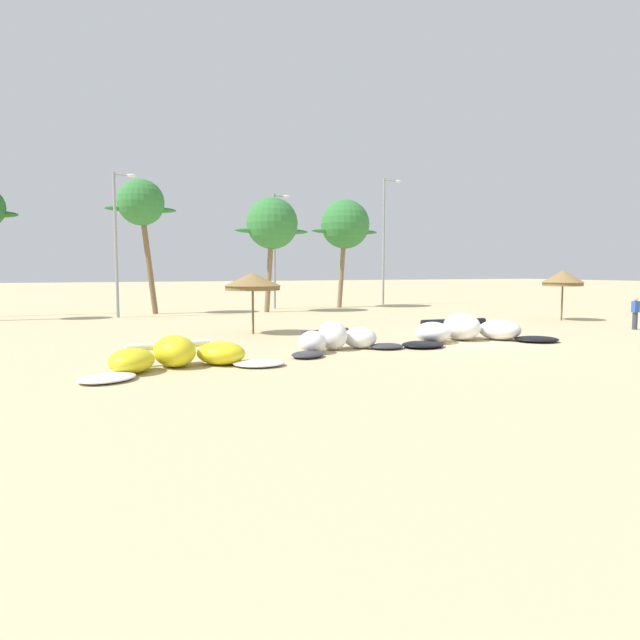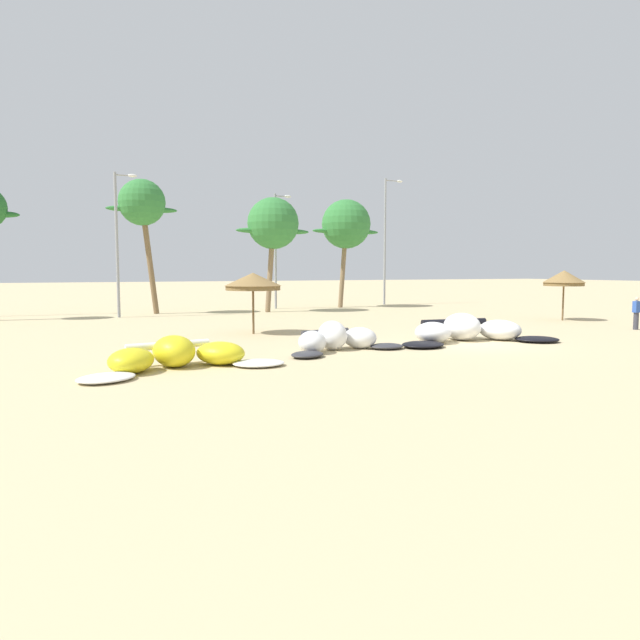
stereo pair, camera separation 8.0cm
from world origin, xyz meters
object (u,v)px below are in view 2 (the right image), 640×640
Objects in this scene: kite_far_left at (177,356)px; person_near_kites at (636,313)px; lamppost_east at (386,236)px; kite_left at (337,339)px; palm_left at (142,204)px; kite_left_of_center at (467,331)px; beach_umbrella_near_van at (253,281)px; palm_left_of_gap at (273,224)px; beach_umbrella_middle at (564,278)px; lamppost_east_center at (277,245)px; palm_center_left at (346,225)px; lamppost_west_center at (118,238)px.

person_near_kites is at bearing 4.86° from kite_far_left.
lamppost_east is at bearing 91.95° from person_near_kites.
kite_left is 22.23m from palm_left.
beach_umbrella_near_van is at bearing 139.01° from kite_left_of_center.
palm_left_of_gap is (10.31, 20.53, 5.74)m from kite_far_left.
lamppost_east is (15.91, 23.24, 5.43)m from kite_left.
beach_umbrella_middle is 20.33m from lamppost_east_center.
lamppost_east reaches higher than kite_far_left.
palm_left is 1.11× the size of palm_left_of_gap.
beach_umbrella_middle is (11.41, 5.55, 2.03)m from kite_left_of_center.
lamppost_east_center is 0.82× the size of lamppost_east.
palm_center_left is at bearing 104.72° from person_near_kites.
kite_left_of_center is at bearing -154.07° from beach_umbrella_middle.
lamppost_east_center is at bearing -174.18° from lamppost_east.
palm_left_of_gap reaches higher than kite_left.
palm_center_left is (11.19, 21.43, 6.05)m from kite_left.
beach_umbrella_near_van is 14.25m from palm_left_of_gap.
kite_left_of_center is at bearing -40.99° from beach_umbrella_near_van.
kite_far_left is 12.15m from kite_left_of_center.
lamppost_west_center is at bearing -177.18° from palm_left_of_gap.
lamppost_west_center reaches higher than palm_center_left.
beach_umbrella_near_van is at bearing 99.69° from kite_left.
beach_umbrella_near_van is 18.62m from beach_umbrella_middle.
person_near_kites is at bearing 1.83° from kite_left.
person_near_kites is at bearing -56.48° from palm_left_of_gap.
kite_far_left is 0.75× the size of palm_center_left.
palm_left reaches higher than beach_umbrella_near_van.
kite_left is 1.70× the size of beach_umbrella_middle.
lamppost_east is (9.82, 22.99, 5.41)m from kite_left_of_center.
kite_left_of_center is 0.69× the size of lamppost_east.
palm_left reaches higher than lamppost_east_center.
lamppost_east is at bearing 19.52° from palm_left_of_gap.
palm_center_left is at bearing -7.97° from lamppost_east_center.
lamppost_east is (10.20, 1.04, 1.03)m from lamppost_east_center.
lamppost_east_center is at bearing 63.70° from kite_far_left.
kite_left_of_center is 19.80m from palm_left_of_gap.
kite_left_of_center is 0.82× the size of palm_left.
palm_left_of_gap reaches higher than kite_far_left.
beach_umbrella_near_van is at bearing -113.38° from palm_left_of_gap.
palm_left is 1.00× the size of lamppost_west_center.
palm_left is at bearing 102.19° from beach_umbrella_near_van.
lamppost_east_center reaches higher than person_near_kites.
kite_far_left is at bearing -90.16° from lamppost_west_center.
person_near_kites is at bearing -38.72° from lamppost_west_center.
lamppost_east_center reaches higher than kite_left.
person_near_kites is 0.18× the size of lamppost_west_center.
lamppost_west_center is at bearing 111.54° from beach_umbrella_near_van.
kite_left_of_center is at bearing -56.90° from lamppost_west_center.
kite_left_of_center is 12.85m from beach_umbrella_middle.
palm_center_left reaches higher than palm_left_of_gap.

